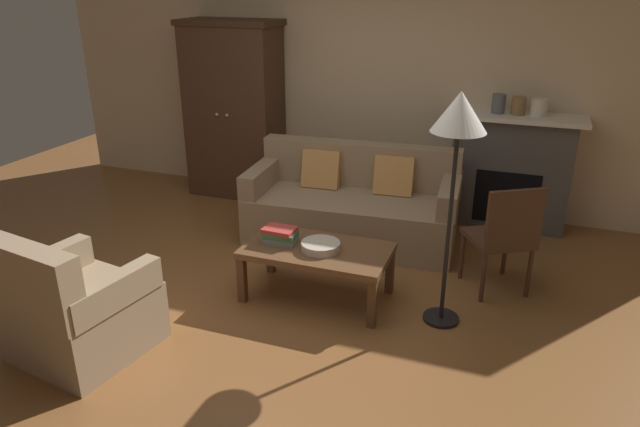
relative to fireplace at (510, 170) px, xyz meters
name	(u,v)px	position (x,y,z in m)	size (l,w,h in m)	color
ground_plane	(268,309)	(-1.55, -2.30, -0.57)	(9.60, 9.60, 0.00)	brown
back_wall	(366,71)	(-1.55, 0.25, 0.83)	(7.20, 0.10, 2.80)	beige
fireplace	(510,170)	(0.00, 0.00, 0.00)	(1.26, 0.48, 1.12)	#4C4947
armoire	(234,110)	(-2.95, -0.08, 0.39)	(1.06, 0.57, 1.91)	#472D1E
couch	(353,207)	(-1.34, -0.84, -0.25)	(1.97, 0.98, 0.86)	#937A5B
coffee_table	(317,254)	(-1.27, -1.99, -0.20)	(1.10, 0.60, 0.42)	brown
fruit_bowl	(321,246)	(-1.23, -2.02, -0.12)	(0.29, 0.29, 0.06)	beige
book_stack	(280,235)	(-1.56, -2.00, -0.09)	(0.26, 0.19, 0.12)	gray
mantel_vase_slate	(499,104)	(-0.18, -0.02, 0.64)	(0.13, 0.13, 0.18)	#565B66
mantel_vase_bronze	(519,106)	(0.00, -0.02, 0.63)	(0.13, 0.13, 0.17)	olive
mantel_vase_cream	(539,107)	(0.18, -0.02, 0.63)	(0.15, 0.15, 0.16)	beige
armchair_near_left	(76,310)	(-2.48, -3.20, -0.25)	(0.88, 0.88, 0.88)	#997F60
side_chair_wooden	(505,233)	(0.05, -1.44, -0.06)	(0.60, 0.60, 0.90)	#472D1E
floor_lamp	(458,127)	(-0.31, -1.99, 0.86)	(0.36, 0.36, 1.66)	black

